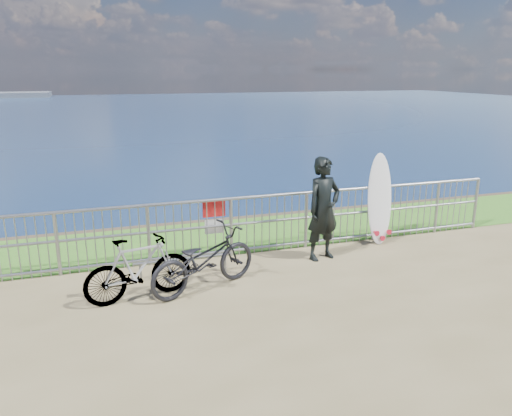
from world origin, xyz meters
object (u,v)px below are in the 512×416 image
object	(u,v)px
bicycle_far	(139,268)
surfboard	(380,202)
surfer	(323,209)
bicycle_near	(204,260)

from	to	relation	value
bicycle_far	surfboard	bearing A→B (deg)	-87.80
surfer	bicycle_far	size ratio (longest dim) A/B	1.15
surfer	bicycle_near	world-z (taller)	surfer
surfboard	bicycle_far	bearing A→B (deg)	-166.23
surfboard	bicycle_near	world-z (taller)	surfboard
surfer	surfboard	bearing A→B (deg)	4.03
surfboard	bicycle_near	distance (m)	3.98
bicycle_near	bicycle_far	bearing A→B (deg)	70.12
bicycle_near	bicycle_far	xyz separation A→B (m)	(-1.00, -0.04, -0.00)
surfer	surfboard	size ratio (longest dim) A/B	1.05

